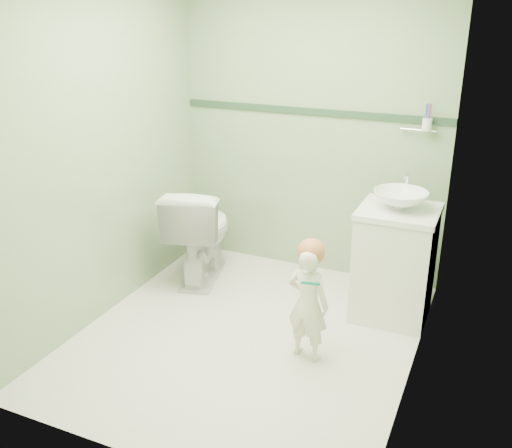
% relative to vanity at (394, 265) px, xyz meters
% --- Properties ---
extents(ground, '(2.50, 2.50, 0.00)m').
position_rel_vanity_xyz_m(ground, '(-0.84, -0.70, -0.40)').
color(ground, beige).
rests_on(ground, ground).
extents(room_shell, '(2.50, 2.54, 2.40)m').
position_rel_vanity_xyz_m(room_shell, '(-0.84, -0.70, 0.80)').
color(room_shell, '#8CAF7C').
rests_on(room_shell, ground).
extents(trim_stripe, '(2.20, 0.02, 0.05)m').
position_rel_vanity_xyz_m(trim_stripe, '(-0.84, 0.54, 0.95)').
color(trim_stripe, '#27452E').
rests_on(trim_stripe, room_shell).
extents(vanity, '(0.52, 0.50, 0.80)m').
position_rel_vanity_xyz_m(vanity, '(0.00, 0.00, 0.00)').
color(vanity, white).
rests_on(vanity, ground).
extents(counter, '(0.54, 0.52, 0.04)m').
position_rel_vanity_xyz_m(counter, '(0.00, 0.00, 0.41)').
color(counter, white).
rests_on(counter, vanity).
extents(basin, '(0.37, 0.37, 0.13)m').
position_rel_vanity_xyz_m(basin, '(0.00, 0.00, 0.49)').
color(basin, white).
rests_on(basin, counter).
extents(faucet, '(0.03, 0.13, 0.18)m').
position_rel_vanity_xyz_m(faucet, '(0.00, 0.19, 0.57)').
color(faucet, silver).
rests_on(faucet, counter).
extents(cup_holder, '(0.26, 0.07, 0.21)m').
position_rel_vanity_xyz_m(cup_holder, '(0.05, 0.48, 0.93)').
color(cup_holder, silver).
rests_on(cup_holder, room_shell).
extents(toilet, '(0.63, 0.88, 0.81)m').
position_rel_vanity_xyz_m(toilet, '(-1.58, -0.01, 0.00)').
color(toilet, white).
rests_on(toilet, ground).
extents(toddler, '(0.31, 0.23, 0.77)m').
position_rel_vanity_xyz_m(toddler, '(-0.39, -0.76, -0.02)').
color(toddler, '#ECE7CD').
rests_on(toddler, ground).
extents(hair_cap, '(0.17, 0.17, 0.17)m').
position_rel_vanity_xyz_m(hair_cap, '(-0.39, -0.73, 0.33)').
color(hair_cap, '#C66D43').
rests_on(hair_cap, toddler).
extents(teal_toothbrush, '(0.11, 0.14, 0.08)m').
position_rel_vanity_xyz_m(teal_toothbrush, '(-0.34, -0.89, 0.21)').
color(teal_toothbrush, '#028367').
rests_on(teal_toothbrush, toddler).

